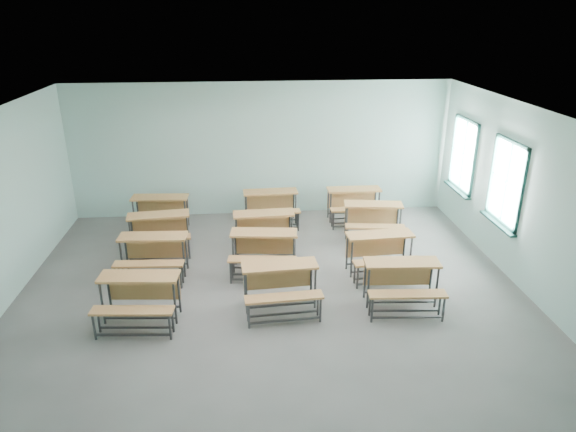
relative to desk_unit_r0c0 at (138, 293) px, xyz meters
name	(u,v)px	position (x,y,z in m)	size (l,w,h in m)	color
room	(276,209)	(2.24, 0.73, 1.07)	(9.04, 8.04, 3.24)	slate
desk_unit_r0c0	(138,293)	(0.00, 0.00, 0.00)	(1.33, 0.95, 0.79)	#B67941
desk_unit_r0c1	(281,281)	(2.28, 0.19, 0.00)	(1.31, 0.93, 0.79)	#B67941
desk_unit_r0c2	(402,278)	(4.32, 0.11, 0.00)	(1.31, 0.92, 0.79)	#B67941
desk_unit_r1c0	(153,251)	(-0.02, 1.56, 0.00)	(1.30, 0.91, 0.79)	#B67941
desk_unit_r1c1	(264,247)	(2.05, 1.55, 0.00)	(1.35, 0.98, 0.79)	#B67941
desk_unit_r1c2	(381,249)	(4.25, 1.27, 0.00)	(1.31, 0.92, 0.79)	#B67941
desk_unit_r2c0	(159,228)	(-0.06, 2.66, 0.00)	(1.34, 0.98, 0.79)	#B67941
desk_unit_r2c1	(264,226)	(2.11, 2.55, 0.00)	(1.30, 0.90, 0.79)	#B67941
desk_unit_r2c2	(373,216)	(4.50, 2.88, 0.00)	(1.36, 1.00, 0.79)	#B67941
desk_unit_r3c0	(160,209)	(-0.20, 3.75, 0.00)	(1.31, 0.92, 0.79)	#B67941
desk_unit_r3c1	(271,203)	(2.33, 3.91, 0.00)	(1.29, 0.89, 0.79)	#B67941
desk_unit_r3c2	(355,200)	(4.30, 3.92, 0.00)	(1.26, 0.85, 0.79)	#B67941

